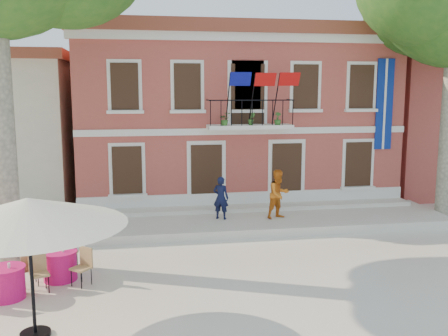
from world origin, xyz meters
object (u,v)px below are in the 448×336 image
cafe_table_0 (60,264)px  cafe_table_1 (6,282)px  patio_umbrella (28,212)px  pedestrian_navy (221,198)px  pedestrian_orange (279,194)px

cafe_table_0 → cafe_table_1: bearing=-136.3°
patio_umbrella → pedestrian_navy: bearing=56.0°
patio_umbrella → pedestrian_orange: patio_umbrella is taller
cafe_table_0 → pedestrian_orange: bearing=30.3°
pedestrian_navy → cafe_table_1: (-5.97, -5.34, -0.65)m
cafe_table_1 → pedestrian_orange: bearing=32.4°
patio_umbrella → pedestrian_orange: size_ratio=2.15×
pedestrian_orange → patio_umbrella: bearing=-156.3°
cafe_table_0 → cafe_table_1: same height
pedestrian_orange → cafe_table_0: pedestrian_orange is taller
cafe_table_1 → pedestrian_navy: bearing=41.8°
cafe_table_0 → cafe_table_1: (-1.06, -1.02, -0.01)m
cafe_table_0 → pedestrian_navy: bearing=41.4°
patio_umbrella → pedestrian_navy: 8.97m
patio_umbrella → cafe_table_1: (-1.02, 2.00, -2.12)m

